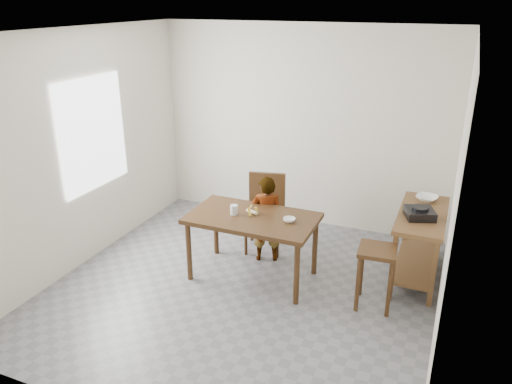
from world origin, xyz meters
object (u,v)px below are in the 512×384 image
at_px(prep_counter, 419,246).
at_px(dining_table, 253,247).
at_px(stool, 375,277).
at_px(child, 266,219).
at_px(dining_chair, 264,214).

bearing_deg(prep_counter, dining_table, -157.85).
bearing_deg(stool, dining_table, 177.85).
relative_size(dining_table, stool, 2.12).
height_order(prep_counter, child, child).
bearing_deg(child, prep_counter, 164.39).
xyz_separation_m(prep_counter, child, (-1.73, -0.27, 0.13)).
bearing_deg(dining_chair, stool, -38.23).
distance_m(dining_chair, stool, 1.68).
xyz_separation_m(child, dining_chair, (-0.12, 0.24, -0.06)).
distance_m(prep_counter, stool, 0.83).
xyz_separation_m(prep_counter, dining_chair, (-1.85, -0.03, 0.07)).
bearing_deg(child, dining_chair, -88.13).
xyz_separation_m(dining_chair, stool, (1.51, -0.72, -0.14)).
bearing_deg(dining_table, dining_chair, 100.73).
xyz_separation_m(dining_table, dining_chair, (-0.13, 0.67, 0.10)).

